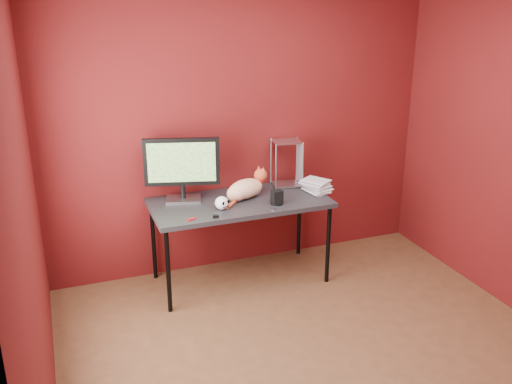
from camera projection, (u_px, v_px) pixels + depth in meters
name	position (u px, v px, depth m)	size (l,w,h in m)	color
room	(336.00, 165.00, 3.42)	(3.52, 3.52, 2.61)	#51311B
desk	(240.00, 206.00, 4.83)	(1.50, 0.70, 0.75)	black
monitor	(182.00, 166.00, 4.72)	(0.61, 0.27, 0.54)	#AEAFB3
cat	(246.00, 189.00, 4.85)	(0.46, 0.36, 0.25)	orange
skull_mug	(222.00, 203.00, 4.61)	(0.11, 0.12, 0.11)	white
speaker	(277.00, 198.00, 4.72)	(0.10, 0.10, 0.12)	black
book_stack	(311.00, 129.00, 4.80)	(0.27, 0.29, 1.15)	beige
wire_rack	(287.00, 163.00, 5.12)	(0.27, 0.24, 0.42)	#AEAFB3
pocket_knife	(192.00, 219.00, 4.42)	(0.07, 0.02, 0.01)	#B30D17
black_gadget	(216.00, 216.00, 4.46)	(0.05, 0.03, 0.02)	black
washer	(274.00, 209.00, 4.62)	(0.05, 0.05, 0.00)	#AEAFB3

